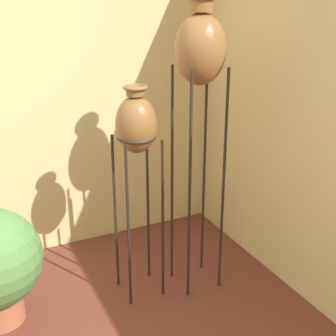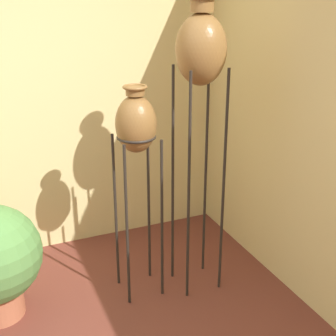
% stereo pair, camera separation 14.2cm
% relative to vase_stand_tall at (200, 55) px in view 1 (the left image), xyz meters
% --- Properties ---
extents(vase_stand_tall, '(0.33, 0.33, 2.06)m').
position_rel_vase_stand_tall_xyz_m(vase_stand_tall, '(0.00, 0.00, 0.00)').
color(vase_stand_tall, '#28231E').
rests_on(vase_stand_tall, ground_plane).
extents(vase_stand_medium, '(0.27, 0.27, 1.53)m').
position_rel_vase_stand_tall_xyz_m(vase_stand_medium, '(-0.42, 0.09, -0.47)').
color(vase_stand_medium, '#28231E').
rests_on(vase_stand_medium, ground_plane).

